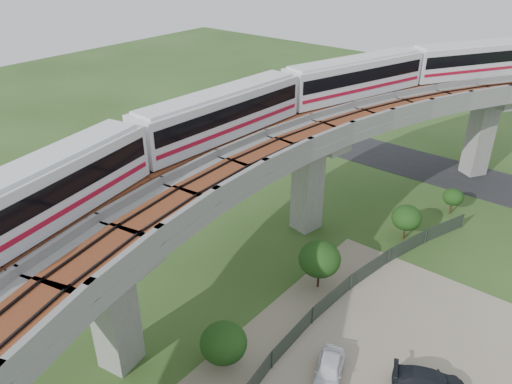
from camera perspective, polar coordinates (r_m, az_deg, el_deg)
ground at (r=40.17m, az=-3.89°, el=-9.62°), size 160.00×160.00×0.00m
dirt_lot at (r=33.21m, az=12.88°, el=-20.36°), size 18.00×26.00×0.04m
asphalt_road at (r=62.39m, az=15.07°, el=3.89°), size 60.00×8.00×0.03m
viaduct at (r=33.14m, az=0.52°, el=0.25°), size 19.58×73.98×11.40m
metro_train at (r=40.40m, az=5.80°, el=10.32°), size 15.74×60.55×3.64m
fence at (r=35.25m, az=8.26°, el=-14.67°), size 3.87×38.73×1.50m
tree_0 at (r=50.99m, az=21.60°, el=-0.53°), size 1.92×1.92×2.63m
tree_1 at (r=45.29m, az=16.82°, el=-2.83°), size 2.58×2.58×3.29m
tree_2 at (r=37.80m, az=7.29°, el=-7.60°), size 3.18×3.18×3.98m
tree_3 at (r=32.06m, az=-3.73°, el=-16.82°), size 2.95×2.95×3.16m
car_white at (r=32.38m, az=8.32°, el=-19.57°), size 3.02×4.32×1.37m
car_dark at (r=33.26m, az=19.25°, el=-19.78°), size 4.68×3.33×1.26m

